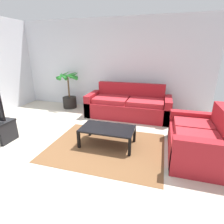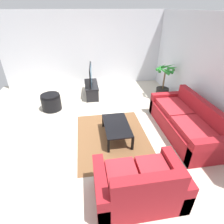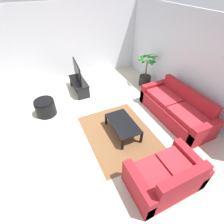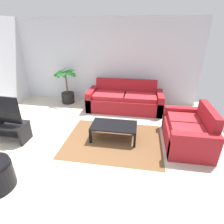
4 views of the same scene
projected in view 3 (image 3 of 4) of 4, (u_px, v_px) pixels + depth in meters
The scene contains 11 objects.
ground_plane at pixel (94, 124), 4.89m from camera, with size 6.60×6.60×0.00m, color beige.
wall_back at pixel (187, 61), 5.01m from camera, with size 6.00×0.06×2.70m, color silver.
wall_left at pixel (63, 45), 6.13m from camera, with size 0.06×6.00×2.70m, color silver.
couch_main at pixel (176, 109), 4.95m from camera, with size 2.30×0.90×0.90m.
couch_loveseat at pixel (165, 177), 3.33m from camera, with size 0.90×1.42×0.90m.
tv_stand at pixel (79, 84), 6.06m from camera, with size 1.10×0.45×0.44m.
tv at pixel (77, 72), 5.74m from camera, with size 1.09×0.13×0.65m.
coffee_table at pixel (123, 124), 4.44m from camera, with size 1.04×0.59×0.37m.
area_rug at pixel (119, 134), 4.61m from camera, with size 2.20×1.70×0.01m, color brown.
potted_palm at pixel (146, 73), 6.33m from camera, with size 0.78×0.76×1.19m.
ottoman at pixel (45, 107), 5.10m from camera, with size 0.59×0.59×0.50m.
Camera 3 is at (3.43, -1.03, 3.39)m, focal length 27.34 mm.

